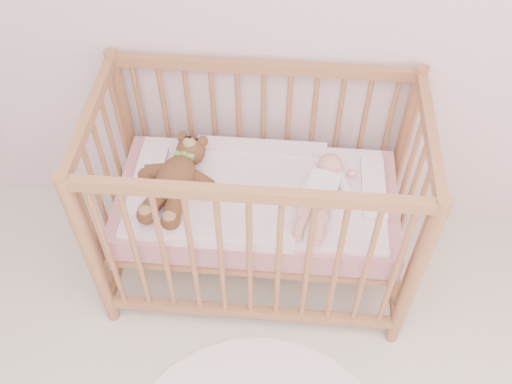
# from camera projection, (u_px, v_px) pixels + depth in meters

# --- Properties ---
(crib) EXTENTS (1.36, 0.76, 1.00)m
(crib) POSITION_uv_depth(u_px,v_px,m) (257.00, 201.00, 2.51)
(crib) COLOR #986040
(crib) RESTS_ON floor
(mattress) EXTENTS (1.22, 0.62, 0.13)m
(mattress) POSITION_uv_depth(u_px,v_px,m) (257.00, 203.00, 2.52)
(mattress) COLOR #CC7F8A
(mattress) RESTS_ON crib
(blanket) EXTENTS (1.10, 0.58, 0.06)m
(blanket) POSITION_uv_depth(u_px,v_px,m) (257.00, 192.00, 2.46)
(blanket) COLOR #EFA5C3
(blanket) RESTS_ON mattress
(baby) EXTENTS (0.34, 0.53, 0.12)m
(baby) POSITION_uv_depth(u_px,v_px,m) (322.00, 188.00, 2.38)
(baby) COLOR white
(baby) RESTS_ON blanket
(teddy_bear) EXTENTS (0.46, 0.58, 0.14)m
(teddy_bear) POSITION_uv_depth(u_px,v_px,m) (176.00, 178.00, 2.41)
(teddy_bear) COLOR brown
(teddy_bear) RESTS_ON blanket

